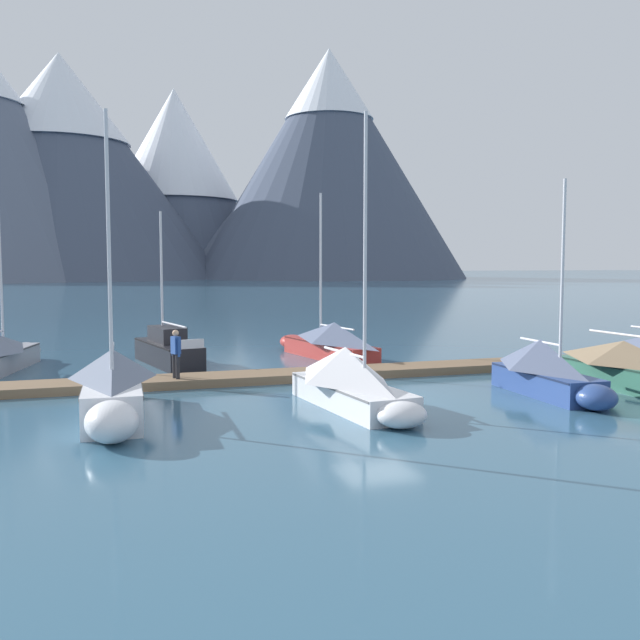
{
  "coord_description": "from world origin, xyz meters",
  "views": [
    {
      "loc": [
        -8.4,
        -20.48,
        4.26
      ],
      "look_at": [
        0.0,
        6.0,
        2.0
      ],
      "focal_mm": 39.02,
      "sensor_mm": 36.0,
      "label": 1
    }
  ],
  "objects": [
    {
      "name": "mountain_north_horn",
      "position": [
        56.67,
        175.9,
        33.96
      ],
      "size": [
        80.57,
        80.57,
        66.55
      ],
      "color": "#424C60",
      "rests_on": "ground"
    },
    {
      "name": "dock",
      "position": [
        0.0,
        4.0,
        0.14
      ],
      "size": [
        27.15,
        2.04,
        0.3
      ],
      "color": "brown",
      "rests_on": "ground"
    },
    {
      "name": "sailboat_second_berth",
      "position": [
        -8.13,
        -0.72,
        0.88
      ],
      "size": [
        1.86,
        6.71,
        8.23
      ],
      "color": "white",
      "rests_on": "ground"
    },
    {
      "name": "ground_plane",
      "position": [
        0.0,
        0.0,
        0.0
      ],
      "size": [
        700.0,
        700.0,
        0.0
      ],
      "primitive_type": "plane",
      "color": "#335B75"
    },
    {
      "name": "sailboat_far_berth",
      "position": [
        1.32,
        9.06,
        0.79
      ],
      "size": [
        2.84,
        7.84,
        7.43
      ],
      "color": "#B2332D",
      "rests_on": "ground"
    },
    {
      "name": "mountain_shoulder_ridge",
      "position": [
        -17.84,
        190.97,
        32.72
      ],
      "size": [
        91.18,
        91.18,
        63.01
      ],
      "color": "#424C60",
      "rests_on": "ground"
    },
    {
      "name": "sailboat_outer_slip",
      "position": [
        5.3,
        -1.56,
        0.85
      ],
      "size": [
        1.75,
        5.45,
        6.86
      ],
      "color": "navy",
      "rests_on": "ground"
    },
    {
      "name": "sailboat_mid_dock_starboard",
      "position": [
        -1.38,
        -1.4,
        0.84
      ],
      "size": [
        2.34,
        6.3,
        8.45
      ],
      "color": "silver",
      "rests_on": "ground"
    },
    {
      "name": "person_on_dock",
      "position": [
        -5.96,
        3.65,
        1.26
      ],
      "size": [
        0.33,
        0.56,
        1.69
      ],
      "color": "#232328",
      "rests_on": "dock"
    },
    {
      "name": "mountain_east_summit",
      "position": [
        15.34,
        207.3,
        31.97
      ],
      "size": [
        64.21,
        64.21,
        59.46
      ],
      "color": "#424C60",
      "rests_on": "ground"
    },
    {
      "name": "sailboat_end_of_dock",
      "position": [
        8.74,
        -1.65,
        0.76
      ],
      "size": [
        2.28,
        6.74,
        7.46
      ],
      "color": "#336B56",
      "rests_on": "ground"
    },
    {
      "name": "mooring_buoy_inner_mooring",
      "position": [
        6.28,
        1.28,
        0.24
      ],
      "size": [
        0.48,
        0.48,
        0.56
      ],
      "color": "yellow",
      "rests_on": "ground"
    },
    {
      "name": "sailboat_mid_dock_port",
      "position": [
        -5.79,
        9.55,
        0.63
      ],
      "size": [
        2.59,
        6.16,
        6.48
      ],
      "color": "black",
      "rests_on": "ground"
    },
    {
      "name": "mountain_rear_spur",
      "position": [
        45.65,
        187.29,
        18.61
      ],
      "size": [
        67.95,
        67.95,
        36.53
      ],
      "color": "#4C566B",
      "rests_on": "ground"
    }
  ]
}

